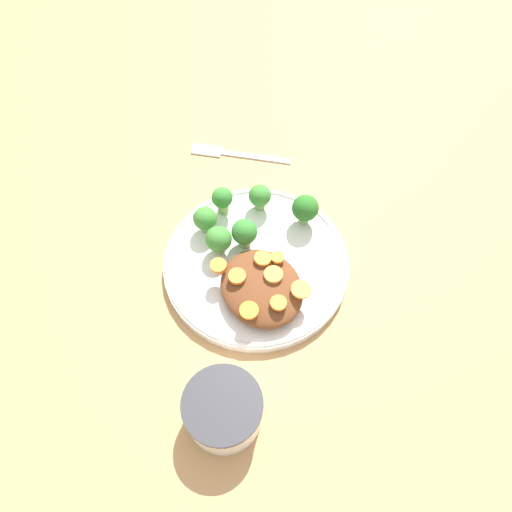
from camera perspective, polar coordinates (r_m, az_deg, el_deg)
The scene contains 19 objects.
ground_plane at distance 0.75m, azimuth 0.00°, elevation -1.20°, with size 4.00×4.00×0.00m, color tan.
plate at distance 0.75m, azimuth 0.00°, elevation -0.81°, with size 0.28×0.28×0.02m.
dip_bowl at distance 0.64m, azimuth -3.77°, elevation -17.09°, with size 0.10×0.10×0.06m.
stew_mound at distance 0.70m, azimuth 0.64°, elevation -3.64°, with size 0.13×0.11×0.03m, color brown.
broccoli_floret_0 at distance 0.78m, azimuth 0.44°, elevation 6.82°, with size 0.04×0.04×0.05m.
broccoli_floret_1 at distance 0.73m, azimuth -1.02°, elevation 2.81°, with size 0.04×0.04×0.05m.
broccoli_floret_2 at distance 0.76m, azimuth 5.64°, elevation 5.39°, with size 0.04×0.04×0.05m.
broccoli_floret_3 at distance 0.73m, azimuth -4.29°, elevation 1.86°, with size 0.04×0.04×0.05m.
broccoli_floret_4 at distance 0.77m, azimuth -4.07°, elevation 6.40°, with size 0.03×0.03×0.05m.
broccoli_floret_5 at distance 0.75m, azimuth -5.84°, elevation 4.22°, with size 0.04×0.04×0.05m.
carrot_slice_0 at distance 0.70m, azimuth 0.54°, elevation -0.40°, with size 0.02×0.02×0.01m, color orange.
carrot_slice_1 at distance 0.67m, azimuth 2.57°, elevation -5.38°, with size 0.02×0.02×0.01m, color orange.
carrot_slice_2 at distance 0.66m, azimuth -0.80°, elevation -6.22°, with size 0.03×0.03×0.00m, color orange.
carrot_slice_3 at distance 0.69m, azimuth -4.16°, elevation -1.37°, with size 0.02×0.02×0.01m, color orange.
carrot_slice_4 at distance 0.70m, azimuth 2.49°, elevation -0.14°, with size 0.02×0.02×0.01m, color orange.
carrot_slice_5 at distance 0.69m, azimuth -2.17°, elevation -2.32°, with size 0.02×0.02×0.01m, color orange.
carrot_slice_6 at distance 0.69m, azimuth 2.27°, elevation -2.01°, with size 0.03×0.03×0.01m, color orange.
carrot_slice_7 at distance 0.68m, azimuth 5.17°, elevation -3.82°, with size 0.03×0.03×0.00m, color orange.
fork at distance 0.89m, azimuth -2.87°, elevation 11.67°, with size 0.12×0.15×0.01m.
Camera 1 is at (0.33, -0.18, 0.65)m, focal length 35.00 mm.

